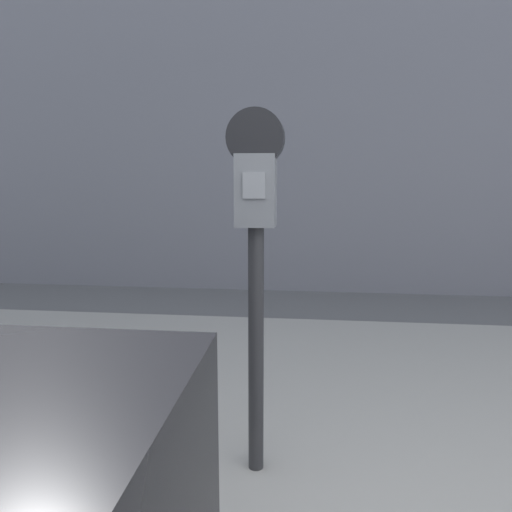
% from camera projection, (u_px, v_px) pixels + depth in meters
% --- Properties ---
extents(sidewalk, '(24.00, 2.80, 0.13)m').
position_uv_depth(sidewalk, '(317.00, 397.00, 3.04)').
color(sidewalk, '#9E9B96').
rests_on(sidewalk, ground_plane).
extents(building_facade, '(24.00, 0.30, 5.75)m').
position_uv_depth(building_facade, '(320.00, 39.00, 5.59)').
color(building_facade, gray).
rests_on(building_facade, ground_plane).
extents(parking_meter, '(0.23, 0.15, 1.54)m').
position_uv_depth(parking_meter, '(256.00, 219.00, 2.03)').
color(parking_meter, '#2D2D30').
rests_on(parking_meter, sidewalk).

